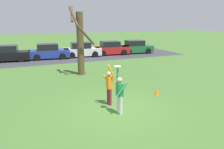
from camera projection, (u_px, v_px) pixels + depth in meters
The scene contains 12 objects.
ground_plane at pixel (116, 109), 10.23m from camera, with size 120.00×120.00×0.00m, color #426B2D.
person_catcher at pixel (120, 92), 9.52m from camera, with size 0.49×0.54×2.08m.
person_defender at pixel (109, 85), 10.58m from camera, with size 0.49×0.54×2.04m.
frisbee_disc at pixel (118, 66), 9.45m from camera, with size 0.27×0.27×0.02m, color white.
parked_car_black at pixel (8, 54), 21.81m from camera, with size 4.27×2.37×1.59m.
parked_car_blue at pixel (49, 52), 23.25m from camera, with size 4.27×2.37×1.59m.
parked_car_white at pixel (82, 50), 24.66m from camera, with size 4.27×2.37×1.59m.
parked_car_red at pixel (111, 48), 26.02m from camera, with size 4.27×2.37×1.59m.
parked_car_green at pixel (135, 47), 27.12m from camera, with size 4.27×2.37×1.59m.
parking_strip at pixel (65, 58), 23.86m from camera, with size 27.43×6.40×0.01m, color #38383D.
bare_tree_tall at pixel (80, 42), 16.05m from camera, with size 1.71×1.71×5.02m.
field_cone_orange at pixel (157, 92), 12.18m from camera, with size 0.26×0.26×0.32m, color orange.
Camera 1 is at (-3.93, -8.68, 4.05)m, focal length 35.21 mm.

